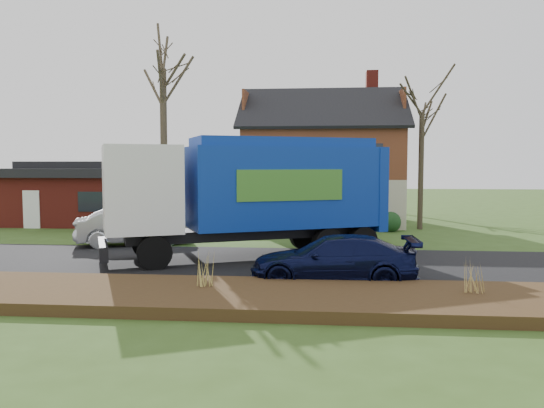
{
  "coord_description": "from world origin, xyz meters",
  "views": [
    {
      "loc": [
        1.99,
        -18.52,
        3.53
      ],
      "look_at": [
        -0.0,
        2.5,
        1.95
      ],
      "focal_mm": 35.0,
      "sensor_mm": 36.0,
      "label": 1
    }
  ],
  "objects": [
    {
      "name": "mulch_verge",
      "position": [
        0.0,
        -5.3,
        0.15
      ],
      "size": [
        80.0,
        3.5,
        0.3
      ],
      "primitive_type": "cube",
      "color": "#312110",
      "rests_on": "ground"
    },
    {
      "name": "tree_front_east",
      "position": [
        7.32,
        10.86,
        7.3
      ],
      "size": [
        3.24,
        3.24,
        8.99
      ],
      "color": "#3D3325",
      "rests_on": "ground"
    },
    {
      "name": "grass_clump_mid",
      "position": [
        -1.04,
        -4.83,
        0.77
      ],
      "size": [
        0.34,
        0.28,
        0.94
      ],
      "color": "#AB9B4B",
      "rests_on": "mulch_verge"
    },
    {
      "name": "silver_sedan",
      "position": [
        -6.21,
        3.91,
        0.82
      ],
      "size": [
        5.28,
        3.47,
        1.64
      ],
      "primitive_type": "imported",
      "rotation": [
        0.0,
        0.0,
        1.95
      ],
      "color": "#A4A8AC",
      "rests_on": "ground"
    },
    {
      "name": "grass_clump_east",
      "position": [
        5.82,
        -4.91,
        0.7
      ],
      "size": [
        0.32,
        0.26,
        0.8
      ],
      "color": "#A78B49",
      "rests_on": "mulch_verge"
    },
    {
      "name": "road",
      "position": [
        0.0,
        0.0,
        0.01
      ],
      "size": [
        80.0,
        7.0,
        0.02
      ],
      "primitive_type": "cube",
      "color": "black",
      "rests_on": "ground"
    },
    {
      "name": "ground",
      "position": [
        0.0,
        0.0,
        0.0
      ],
      "size": [
        120.0,
        120.0,
        0.0
      ],
      "primitive_type": "plane",
      "color": "#324C19",
      "rests_on": "ground"
    },
    {
      "name": "tree_back",
      "position": [
        6.26,
        22.84,
        8.6
      ],
      "size": [
        3.26,
        3.26,
        10.32
      ],
      "color": "#3F3526",
      "rests_on": "ground"
    },
    {
      "name": "main_house",
      "position": [
        1.49,
        13.91,
        4.03
      ],
      "size": [
        12.95,
        8.95,
        9.26
      ],
      "color": "#BDB598",
      "rests_on": "ground"
    },
    {
      "name": "tree_front_west",
      "position": [
        -5.96,
        7.66,
        9.49
      ],
      "size": [
        3.88,
        3.88,
        11.52
      ],
      "color": "#413727",
      "rests_on": "ground"
    },
    {
      "name": "ranch_house",
      "position": [
        -12.0,
        13.0,
        1.81
      ],
      "size": [
        9.8,
        8.2,
        3.7
      ],
      "color": "maroon",
      "rests_on": "ground"
    },
    {
      "name": "navy_wagon",
      "position": [
        2.33,
        -2.87,
        0.71
      ],
      "size": [
        4.96,
        2.11,
        1.43
      ],
      "primitive_type": "imported",
      "rotation": [
        0.0,
        0.0,
        -1.55
      ],
      "color": "black",
      "rests_on": "ground"
    },
    {
      "name": "garbage_truck",
      "position": [
        -0.56,
        1.25,
        2.61
      ],
      "size": [
        10.78,
        6.92,
        4.52
      ],
      "rotation": [
        0.0,
        0.0,
        0.43
      ],
      "color": "black",
      "rests_on": "ground"
    }
  ]
}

